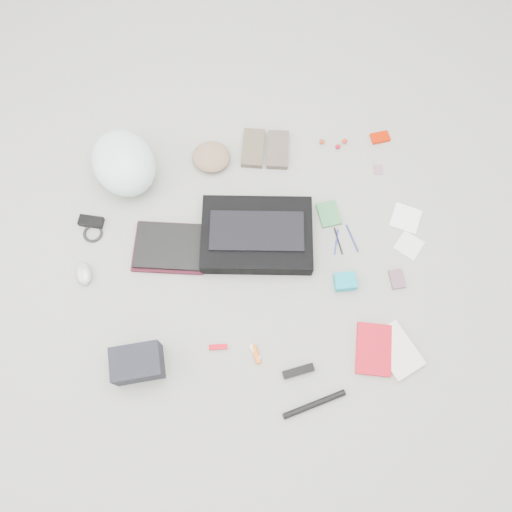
{
  "coord_description": "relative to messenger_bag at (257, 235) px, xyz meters",
  "views": [
    {
      "loc": [
        -0.08,
        -0.75,
        2.11
      ],
      "look_at": [
        0.0,
        0.0,
        0.05
      ],
      "focal_mm": 35.0,
      "sensor_mm": 36.0,
      "label": 1
    }
  ],
  "objects": [
    {
      "name": "u_lock",
      "position": [
        0.1,
        -0.61,
        -0.03
      ],
      "size": [
        0.13,
        0.05,
        0.03
      ],
      "primitive_type": "cube",
      "rotation": [
        0.0,
        0.0,
        0.16
      ],
      "color": "black",
      "rests_on": "ground_plane"
    },
    {
      "name": "cable_coil",
      "position": [
        -0.74,
        0.11,
        -0.03
      ],
      "size": [
        0.12,
        0.12,
        0.01
      ],
      "primitive_type": "torus",
      "rotation": [
        0.0,
        0.0,
        -0.37
      ],
      "color": "black",
      "rests_on": "ground_plane"
    },
    {
      "name": "laptop_sleeve",
      "position": [
        -0.4,
        -0.01,
        -0.03
      ],
      "size": [
        0.36,
        0.29,
        0.02
      ],
      "primitive_type": "cube",
      "rotation": [
        0.0,
        0.0,
        -0.17
      ],
      "color": "#491423",
      "rests_on": "ground_plane"
    },
    {
      "name": "book_red",
      "position": [
        0.43,
        -0.56,
        -0.03
      ],
      "size": [
        0.19,
        0.24,
        0.02
      ],
      "primitive_type": "cube",
      "rotation": [
        0.0,
        0.0,
        -0.22
      ],
      "color": "red",
      "rests_on": "ground_plane"
    },
    {
      "name": "lollipop_b",
      "position": [
        0.45,
        0.43,
        -0.03
      ],
      "size": [
        0.03,
        0.03,
        0.02
      ],
      "primitive_type": "sphere",
      "rotation": [
        0.0,
        0.0,
        -0.29
      ],
      "color": "#A70C25",
      "rests_on": "ground_plane"
    },
    {
      "name": "mitten_right",
      "position": [
        0.15,
        0.45,
        -0.03
      ],
      "size": [
        0.13,
        0.22,
        0.03
      ],
      "primitive_type": "cube",
      "rotation": [
        0.0,
        0.0,
        -0.16
      ],
      "color": "brown",
      "rests_on": "ground_plane"
    },
    {
      "name": "messenger_bag",
      "position": [
        0.0,
        0.0,
        0.0
      ],
      "size": [
        0.54,
        0.41,
        0.08
      ],
      "primitive_type": "cube",
      "rotation": [
        0.0,
        0.0,
        -0.13
      ],
      "color": "black",
      "rests_on": "ground_plane"
    },
    {
      "name": "beanie",
      "position": [
        -0.17,
        0.43,
        -0.01
      ],
      "size": [
        0.23,
        0.23,
        0.06
      ],
      "primitive_type": "ellipsoid",
      "rotation": [
        0.0,
        0.0,
        -0.35
      ],
      "color": "#886D54",
      "rests_on": "ground_plane"
    },
    {
      "name": "camera_bag",
      "position": [
        -0.55,
        -0.52,
        0.02
      ],
      "size": [
        0.21,
        0.15,
        0.13
      ],
      "primitive_type": "cube",
      "rotation": [
        0.0,
        0.0,
        0.06
      ],
      "color": "black",
      "rests_on": "ground_plane"
    },
    {
      "name": "pen_black",
      "position": [
        0.37,
        -0.06,
        -0.04
      ],
      "size": [
        0.02,
        0.13,
        0.01
      ],
      "primitive_type": "cylinder",
      "rotation": [
        1.57,
        0.0,
        0.11
      ],
      "color": "black",
      "rests_on": "ground_plane"
    },
    {
      "name": "bag_flap",
      "position": [
        0.0,
        0.0,
        0.05
      ],
      "size": [
        0.44,
        0.24,
        0.01
      ],
      "primitive_type": "cube",
      "rotation": [
        0.0,
        0.0,
        -0.13
      ],
      "color": "black",
      "rests_on": "messenger_bag"
    },
    {
      "name": "bike_pump",
      "position": [
        0.15,
        -0.75,
        -0.03
      ],
      "size": [
        0.27,
        0.09,
        0.03
      ],
      "primitive_type": "cylinder",
      "rotation": [
        0.0,
        1.57,
        0.25
      ],
      "color": "black",
      "rests_on": "ground_plane"
    },
    {
      "name": "mitten_left",
      "position": [
        0.03,
        0.47,
        -0.03
      ],
      "size": [
        0.14,
        0.22,
        0.03
      ],
      "primitive_type": "cube",
      "rotation": [
        0.0,
        0.0,
        -0.19
      ],
      "color": "brown",
      "rests_on": "ground_plane"
    },
    {
      "name": "altoids_tin",
      "position": [
        0.66,
        0.46,
        -0.03
      ],
      "size": [
        0.09,
        0.07,
        0.02
      ],
      "primitive_type": "cube",
      "rotation": [
        0.0,
        0.0,
        0.11
      ],
      "color": "red",
      "rests_on": "ground_plane"
    },
    {
      "name": "lollipop_c",
      "position": [
        0.49,
        0.46,
        -0.03
      ],
      "size": [
        0.03,
        0.03,
        0.03
      ],
      "primitive_type": "sphere",
      "rotation": [
        0.0,
        0.0,
        -0.2
      ],
      "color": "red",
      "rests_on": "ground_plane"
    },
    {
      "name": "pen_navy",
      "position": [
        0.43,
        -0.05,
        -0.04
      ],
      "size": [
        0.04,
        0.14,
        0.01
      ],
      "primitive_type": "cylinder",
      "rotation": [
        1.57,
        0.0,
        0.22
      ],
      "color": "navy",
      "rests_on": "ground_plane"
    },
    {
      "name": "pen_blue",
      "position": [
        0.36,
        -0.06,
        -0.04
      ],
      "size": [
        0.04,
        0.12,
        0.01
      ],
      "primitive_type": "cylinder",
      "rotation": [
        1.57,
        0.0,
        -0.29
      ],
      "color": "#25319C",
      "rests_on": "ground_plane"
    },
    {
      "name": "laptop",
      "position": [
        -0.4,
        -0.01,
        -0.01
      ],
      "size": [
        0.33,
        0.26,
        0.02
      ],
      "primitive_type": "cube",
      "rotation": [
        0.0,
        0.0,
        -0.17
      ],
      "color": "black",
      "rests_on": "laptop_sleeve"
    },
    {
      "name": "bike_helmet",
      "position": [
        -0.57,
        0.4,
        0.07
      ],
      "size": [
        0.39,
        0.43,
        0.21
      ],
      "primitive_type": "ellipsoid",
      "rotation": [
        0.0,
        0.0,
        0.37
      ],
      "color": "white",
      "rests_on": "ground_plane"
    },
    {
      "name": "book_white",
      "position": [
        0.53,
        -0.57,
        -0.03
      ],
      "size": [
        0.22,
        0.26,
        0.02
      ],
      "primitive_type": "cube",
      "rotation": [
        0.0,
        0.0,
        0.42
      ],
      "color": "beige",
      "rests_on": "ground_plane"
    },
    {
      "name": "multitool",
      "position": [
        -0.22,
        -0.48,
        -0.04
      ],
      "size": [
        0.08,
        0.03,
        0.01
      ],
      "primitive_type": "cube",
      "rotation": [
        0.0,
        0.0,
        -0.06
      ],
      "color": "red",
      "rests_on": "ground_plane"
    },
    {
      "name": "lollipop_a",
      "position": [
        0.37,
        0.47,
        -0.03
      ],
      "size": [
        0.03,
        0.03,
        0.02
      ],
      "primitive_type": "sphere",
      "rotation": [
        0.0,
        0.0,
        0.11
      ],
      "color": "#A63119",
      "rests_on": "ground_plane"
    },
    {
      "name": "napkin_bottom",
      "position": [
        0.68,
        -0.11,
        -0.04
      ],
      "size": [
        0.15,
        0.15,
        0.01
      ],
      "primitive_type": "cube",
      "rotation": [
        0.0,
        0.0,
        0.84
      ],
      "color": "white",
      "rests_on": "ground_plane"
    },
    {
      "name": "napkin_top",
      "position": [
        0.7,
        0.02,
        -0.04
      ],
      "size": [
        0.17,
        0.17,
        0.01
      ],
      "primitive_type": "cube",
      "rotation": [
        0.0,
        0.0,
        1.09
      ],
      "color": "white",
      "rests_on": "ground_plane"
    },
    {
      "name": "toiletry_tube_orange",
      "position": [
        -0.06,
        -0.53,
        -0.03
      ],
      "size": [
        0.04,
        0.08,
        0.02
      ],
      "primitive_type": "cylinder",
      "rotation": [
        1.57,
        0.0,
        0.19
      ],
      "color": "orange",
      "rests_on": "ground_plane"
    },
    {
      "name": "toiletry_tube_white",
      "position": [
        -0.07,
        -0.52,
        -0.03
      ],
      "size": [
        0.05,
        0.07,
        0.02
      ],
      "primitive_type": "cylinder",
      "rotation": [
        1.57,
        0.0,
        0.43
      ],
      "color": "silver",
      "rests_on": "ground_plane"
    },
    {
      "name": "notepad",
      "position": [
        0.35,
        0.08,
        -0.03
      ],
      "size": [
        0.11,
        0.13,
        0.01
      ],
      "primitive_type": "cube",
      "rotation": [
        0.0,
        0.0,
        0.11
      ],
      "color": "#367B42",
      "rests_on": "ground_plane"
    },
    {
      "name": "card_deck",
      "position": [
        0.59,
        -0.27,
        -0.03
      ],
      "size": [
        0.06,
        0.09,
        0.02
      ],
      "primitive_type": "cube",
      "rotation": [
        0.0,
        0.0,
        0.03
      ],
      "color": "#775362",
      "rests_on": "ground_plane"
    },
    {
      "name": "stamp_sheet",
      "position": [
        0.62,
        0.29,
        -0.04
      ],
      "size": [
        0.05,
        0.06,
        0.0
      ],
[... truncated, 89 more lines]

